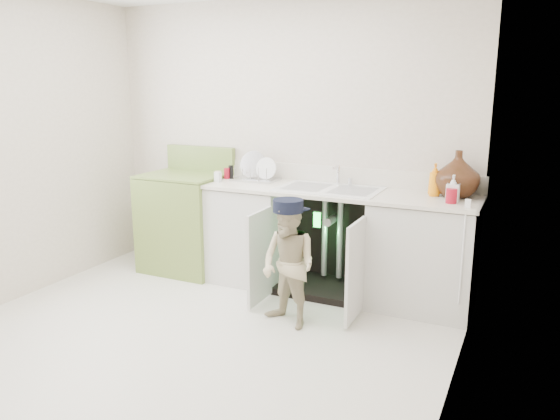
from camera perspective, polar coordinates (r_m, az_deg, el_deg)
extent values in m
plane|color=silver|center=(4.08, -8.64, -12.73)|extent=(3.50, 3.50, 0.00)
cube|color=beige|center=(5.01, 0.49, 7.22)|extent=(3.50, 2.50, 0.02)
cube|color=beige|center=(4.91, -26.51, 5.72)|extent=(2.50, 3.00, 0.02)
cube|color=beige|center=(3.08, 18.66, 2.77)|extent=(2.50, 3.00, 0.02)
cube|color=silver|center=(5.01, -3.57, -2.37)|extent=(0.80, 0.60, 0.86)
cube|color=silver|center=(4.49, 14.70, -4.64)|extent=(0.80, 0.60, 0.86)
cube|color=black|center=(4.93, 6.14, -2.66)|extent=(0.80, 0.06, 0.86)
cube|color=black|center=(4.82, 4.95, -8.05)|extent=(0.80, 0.60, 0.06)
cylinder|color=gray|center=(4.80, 4.68, -2.85)|extent=(0.05, 0.05, 0.70)
cylinder|color=gray|center=(4.75, 6.27, -3.04)|extent=(0.05, 0.05, 0.70)
cylinder|color=gray|center=(4.68, 5.31, -1.10)|extent=(0.07, 0.18, 0.07)
cube|color=silver|center=(4.41, -2.13, -4.92)|extent=(0.03, 0.40, 0.76)
cube|color=silver|center=(4.13, 7.86, -6.35)|extent=(0.02, 0.40, 0.76)
cube|color=silver|center=(4.58, 5.16, 1.98)|extent=(2.44, 0.64, 0.03)
cube|color=silver|center=(4.83, 6.38, 3.62)|extent=(2.44, 0.02, 0.15)
cube|color=white|center=(4.58, 5.17, 2.10)|extent=(0.85, 0.55, 0.02)
cube|color=gray|center=(4.65, 2.79, 2.43)|extent=(0.34, 0.40, 0.01)
cube|color=gray|center=(4.51, 7.61, 2.00)|extent=(0.34, 0.40, 0.01)
cylinder|color=silver|center=(4.76, 6.11, 3.68)|extent=(0.03, 0.03, 0.17)
cylinder|color=silver|center=(4.70, 5.88, 4.47)|extent=(0.02, 0.14, 0.02)
cylinder|color=silver|center=(4.74, 7.35, 2.98)|extent=(0.04, 0.04, 0.06)
cylinder|color=white|center=(4.12, 18.50, -4.77)|extent=(0.01, 0.01, 0.70)
cube|color=white|center=(4.11, 19.04, 0.65)|extent=(0.04, 0.02, 0.06)
cube|color=silver|center=(4.98, -2.56, 3.23)|extent=(0.40, 0.27, 0.02)
cylinder|color=silver|center=(5.01, -2.83, 4.09)|extent=(0.25, 0.09, 0.24)
cylinder|color=white|center=(4.93, -1.46, 3.85)|extent=(0.20, 0.05, 0.20)
cylinder|color=silver|center=(4.96, -4.76, 3.93)|extent=(0.01, 0.01, 0.12)
cylinder|color=silver|center=(4.92, -3.95, 3.87)|extent=(0.01, 0.01, 0.12)
cylinder|color=silver|center=(4.89, -3.12, 3.81)|extent=(0.01, 0.01, 0.12)
cylinder|color=silver|center=(4.85, -2.28, 3.75)|extent=(0.01, 0.01, 0.12)
cylinder|color=silver|center=(4.81, -1.42, 3.68)|extent=(0.01, 0.01, 0.12)
imported|color=#481D14|center=(4.45, 18.06, 3.61)|extent=(0.35, 0.35, 0.36)
imported|color=orange|center=(4.44, 15.87, 3.06)|extent=(0.10, 0.10, 0.26)
imported|color=white|center=(4.27, 17.63, 2.16)|extent=(0.09, 0.09, 0.20)
cylinder|color=#A40E20|center=(4.22, 17.47, 1.42)|extent=(0.08, 0.08, 0.11)
cylinder|color=#A70E21|center=(5.08, -5.59, 3.83)|extent=(0.05, 0.05, 0.10)
cylinder|color=#C7B492|center=(5.04, -6.50, 3.61)|extent=(0.06, 0.06, 0.08)
cylinder|color=black|center=(5.10, -5.15, 3.99)|extent=(0.04, 0.04, 0.12)
cube|color=silver|center=(4.92, -6.51, 3.44)|extent=(0.05, 0.05, 0.09)
cube|color=olive|center=(5.31, -9.77, -1.37)|extent=(0.75, 0.65, 0.91)
cube|color=olive|center=(5.21, -9.97, 3.62)|extent=(0.75, 0.65, 0.02)
cube|color=olive|center=(5.43, -8.29, 5.37)|extent=(0.75, 0.06, 0.24)
cylinder|color=black|center=(5.20, -12.68, 3.40)|extent=(0.17, 0.17, 0.02)
cylinder|color=silver|center=(5.20, -12.68, 3.53)|extent=(0.20, 0.20, 0.01)
cylinder|color=black|center=(5.45, -10.62, 3.94)|extent=(0.17, 0.17, 0.02)
cylinder|color=silver|center=(5.45, -10.63, 4.07)|extent=(0.20, 0.20, 0.01)
cylinder|color=black|center=(4.98, -9.26, 3.13)|extent=(0.17, 0.17, 0.02)
cylinder|color=silver|center=(4.98, -9.26, 3.27)|extent=(0.20, 0.20, 0.01)
cylinder|color=black|center=(5.24, -7.29, 3.70)|extent=(0.17, 0.17, 0.02)
cylinder|color=silver|center=(5.24, -7.29, 3.83)|extent=(0.20, 0.20, 0.01)
imported|color=tan|center=(4.00, 0.91, -5.78)|extent=(0.55, 0.49, 0.94)
cylinder|color=black|center=(3.88, 0.93, 0.36)|extent=(0.28, 0.28, 0.09)
cube|color=black|center=(3.96, 1.95, 0.09)|extent=(0.19, 0.14, 0.01)
cube|color=black|center=(4.29, 3.93, -1.01)|extent=(0.07, 0.01, 0.14)
cube|color=#26F23F|center=(4.29, 3.89, -1.03)|extent=(0.06, 0.00, 0.12)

